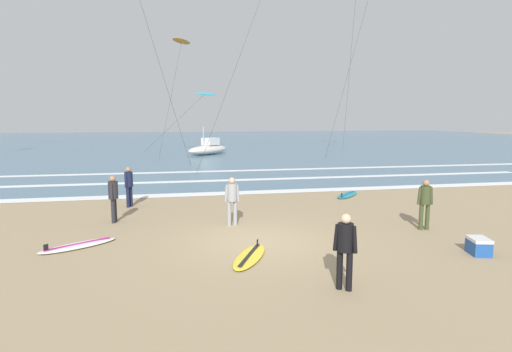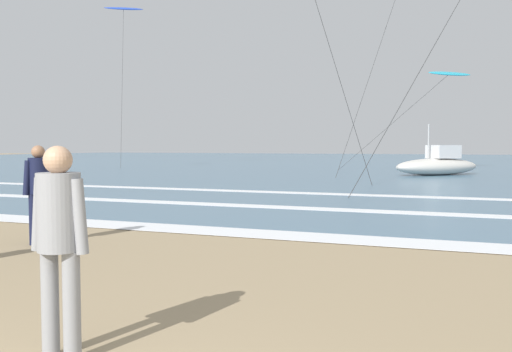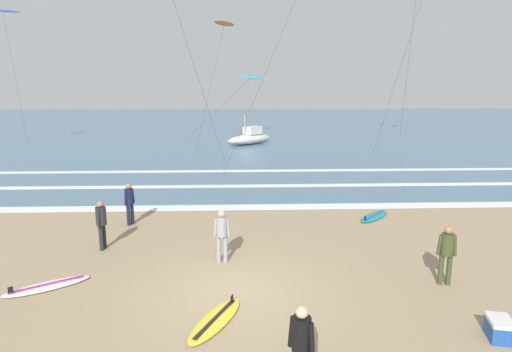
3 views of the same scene
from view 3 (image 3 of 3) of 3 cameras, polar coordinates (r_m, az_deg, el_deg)
name	(u,v)px [view 3 (image 3 of 3)]	position (r m, az deg, el deg)	size (l,w,h in m)	color
ground_plane	(237,293)	(11.13, -2.61, -15.36)	(160.00, 160.00, 0.00)	#9E8763
ocean_surface	(239,124)	(62.50, -2.36, 7.04)	(140.00, 90.00, 0.01)	slate
wave_foam_shoreline	(233,207)	(18.40, -3.08, -4.24)	(37.40, 0.91, 0.01)	white
wave_foam_mid_break	(255,186)	(22.38, -0.17, -1.34)	(36.76, 0.67, 0.01)	white
wave_foam_outer_break	(234,171)	(26.47, -3.01, 0.68)	(57.06, 0.69, 0.01)	white
surfer_right_near	(301,342)	(7.55, 6.09, -21.27)	(0.46, 0.38, 1.60)	black
surfer_background_far	(101,221)	(14.36, -20.04, -5.63)	(0.32, 0.52, 1.60)	#232328
surfer_left_near	(129,200)	(16.58, -16.62, -3.13)	(0.33, 0.49, 1.60)	#141938
surfer_left_far	(222,232)	(12.54, -4.61, -7.44)	(0.51, 0.32, 1.60)	gray
surfer_foreground_main	(447,250)	(12.19, 24.22, -9.04)	(0.52, 0.32, 1.60)	#384223
surfboard_left_pile	(47,286)	(12.56, -26.22, -13.10)	(2.10, 1.62, 0.25)	silver
surfboard_foreground_flat	(374,216)	(17.68, 15.55, -5.23)	(1.84, 1.97, 0.25)	teal
surfboard_right_spare	(215,320)	(9.93, -5.46, -18.67)	(1.45, 2.15, 0.25)	yellow
kite_blue_high_right	(3,12)	(54.16, -30.84, 18.42)	(6.39, 8.77, 13.19)	blue
kite_cyan_far_right	(251,78)	(46.02, -0.70, 13.05)	(8.15, 3.65, 6.41)	#23A8C6
kite_orange_distant_high	(224,24)	(41.38, -4.27, 19.65)	(3.48, 7.77, 11.10)	orange
offshore_boat	(250,138)	(39.37, -0.83, 5.11)	(4.93, 4.83, 2.70)	beige
cooler_box	(500,329)	(10.52, 29.87, -17.35)	(0.58, 0.70, 0.44)	#1E4C9E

